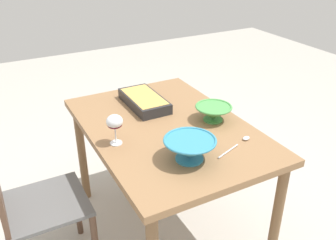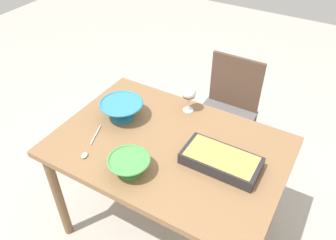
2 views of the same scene
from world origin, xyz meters
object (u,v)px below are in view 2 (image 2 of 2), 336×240
(dining_table, at_px, (169,156))
(casserole_dish, at_px, (221,160))
(chair, at_px, (227,111))
(serving_spoon, at_px, (89,147))
(wine_glass, at_px, (189,94))
(mixing_bowl, at_px, (122,109))
(small_bowl, at_px, (129,165))

(dining_table, xyz_separation_m, casserole_dish, (-0.29, -0.00, 0.12))
(dining_table, distance_m, chair, 0.80)
(chair, relative_size, serving_spoon, 3.32)
(wine_glass, distance_m, serving_spoon, 0.63)
(mixing_bowl, height_order, serving_spoon, mixing_bowl)
(mixing_bowl, bearing_deg, dining_table, 169.99)
(dining_table, bearing_deg, mixing_bowl, -10.01)
(casserole_dish, xyz_separation_m, mixing_bowl, (0.64, -0.06, 0.02))
(dining_table, xyz_separation_m, serving_spoon, (0.35, 0.24, 0.09))
(serving_spoon, bearing_deg, wine_glass, -118.30)
(dining_table, relative_size, serving_spoon, 4.73)
(casserole_dish, bearing_deg, serving_spoon, 20.49)
(small_bowl, bearing_deg, mixing_bowl, -49.18)
(chair, distance_m, mixing_bowl, 0.88)
(casserole_dish, height_order, mixing_bowl, mixing_bowl)
(small_bowl, bearing_deg, chair, -95.79)
(wine_glass, height_order, serving_spoon, wine_glass)
(casserole_dish, height_order, small_bowl, small_bowl)
(dining_table, xyz_separation_m, mixing_bowl, (0.34, -0.06, 0.15))
(small_bowl, bearing_deg, serving_spoon, -5.39)
(small_bowl, bearing_deg, casserole_dish, -143.60)
(wine_glass, distance_m, mixing_bowl, 0.39)
(chair, bearing_deg, small_bowl, 84.21)
(wine_glass, relative_size, small_bowl, 0.78)
(chair, distance_m, wine_glass, 0.61)
(mixing_bowl, distance_m, serving_spoon, 0.30)
(dining_table, relative_size, casserole_dish, 3.19)
(casserole_dish, bearing_deg, mixing_bowl, -5.16)
(dining_table, distance_m, wine_glass, 0.38)
(casserole_dish, bearing_deg, wine_glass, -42.20)
(dining_table, relative_size, small_bowl, 5.87)
(chair, bearing_deg, wine_glass, 79.12)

